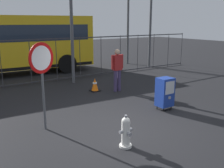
{
  "coord_description": "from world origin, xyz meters",
  "views": [
    {
      "loc": [
        -3.87,
        -4.99,
        2.71
      ],
      "look_at": [
        0.3,
        1.2,
        0.9
      ],
      "focal_mm": 41.49,
      "sensor_mm": 36.0,
      "label": 1
    }
  ],
  "objects": [
    {
      "name": "traffic_cone",
      "position": [
        1.15,
        3.68,
        0.26
      ],
      "size": [
        0.36,
        0.36,
        0.53
      ],
      "color": "black",
      "rests_on": "ground_plane"
    },
    {
      "name": "fire_hydrant",
      "position": [
        -0.68,
        -0.8,
        0.35
      ],
      "size": [
        0.33,
        0.32,
        0.75
      ],
      "color": "silver",
      "rests_on": "ground_plane"
    },
    {
      "name": "newspaper_box_primary",
      "position": [
        1.84,
        0.53,
        0.57
      ],
      "size": [
        0.48,
        0.42,
        1.02
      ],
      "color": "black",
      "rests_on": "ground_plane"
    },
    {
      "name": "ground_plane",
      "position": [
        0.0,
        0.0,
        0.0
      ],
      "size": [
        60.0,
        60.0,
        0.0
      ],
      "primitive_type": "plane",
      "color": "black"
    },
    {
      "name": "pedestrian",
      "position": [
        1.89,
        3.18,
        0.95
      ],
      "size": [
        0.55,
        0.22,
        1.67
      ],
      "color": "#382D51",
      "rests_on": "ground_plane"
    },
    {
      "name": "fence_barrier",
      "position": [
        0.0,
        6.2,
        1.02
      ],
      "size": [
        18.03,
        0.04,
        2.0
      ],
      "color": "#2D2D33",
      "rests_on": "ground_plane"
    },
    {
      "name": "stop_sign",
      "position": [
        -1.81,
        1.13,
        1.6
      ],
      "size": [
        0.71,
        0.31,
        2.23
      ],
      "color": "#4C4F54",
      "rests_on": "ground_plane"
    }
  ]
}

